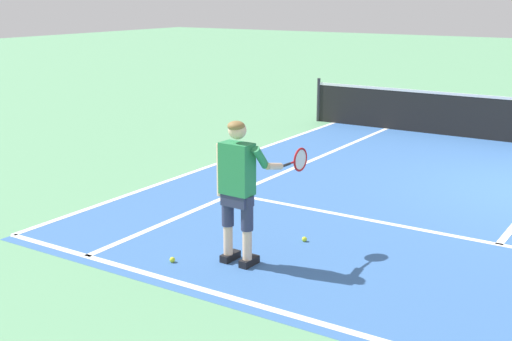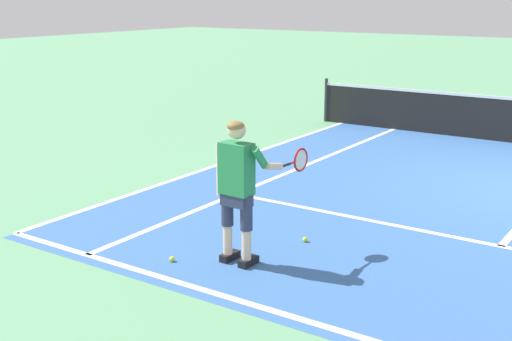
{
  "view_description": "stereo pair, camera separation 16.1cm",
  "coord_description": "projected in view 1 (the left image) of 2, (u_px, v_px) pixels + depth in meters",
  "views": [
    {
      "loc": [
        1.75,
        -11.27,
        3.09
      ],
      "look_at": [
        -2.44,
        -4.74,
        1.05
      ],
      "focal_mm": 47.36,
      "sensor_mm": 36.0,
      "label": 1
    },
    {
      "loc": [
        1.89,
        -11.18,
        3.09
      ],
      "look_at": [
        -2.44,
        -4.74,
        1.05
      ],
      "focal_mm": 47.36,
      "sensor_mm": 36.0,
      "label": 2
    }
  ],
  "objects": [
    {
      "name": "line_doubles_left",
      "position": [
        222.0,
        162.0,
        12.77
      ],
      "size": [
        0.1,
        9.51,
        0.01
      ],
      "primitive_type": "cube",
      "color": "white",
      "rests_on": "ground"
    },
    {
      "name": "line_singles_left",
      "position": [
        285.0,
        172.0,
        12.05
      ],
      "size": [
        0.1,
        9.51,
        0.01
      ],
      "primitive_type": "cube",
      "color": "white",
      "rests_on": "ground"
    },
    {
      "name": "tennis_ball_near_feet",
      "position": [
        304.0,
        239.0,
        8.66
      ],
      "size": [
        0.07,
        0.07,
        0.07
      ],
      "primitive_type": "sphere",
      "color": "#CCE02D",
      "rests_on": "ground"
    },
    {
      "name": "line_service",
      "position": [
        499.0,
        244.0,
        8.56
      ],
      "size": [
        8.23,
        0.1,
        0.01
      ],
      "primitive_type": "cube",
      "color": "white",
      "rests_on": "ground"
    },
    {
      "name": "tennis_player",
      "position": [
        239.0,
        183.0,
        7.73
      ],
      "size": [
        0.66,
        1.11,
        1.71
      ],
      "color": "black",
      "rests_on": "ground"
    },
    {
      "name": "tennis_ball_by_baseline",
      "position": [
        172.0,
        260.0,
        7.99
      ],
      "size": [
        0.07,
        0.07,
        0.07
      ],
      "primitive_type": "sphere",
      "color": "#CCE02D",
      "rests_on": "ground"
    }
  ]
}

